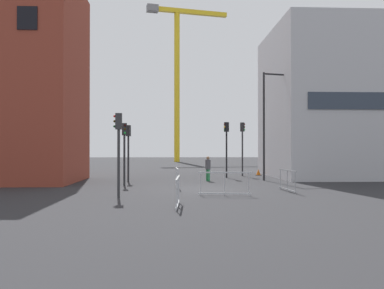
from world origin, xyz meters
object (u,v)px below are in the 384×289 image
at_px(traffic_light_median, 226,141).
at_px(traffic_light_verge, 124,143).
at_px(traffic_light_far, 119,141).
at_px(traffic_light_crosswalk, 128,144).
at_px(construction_crane, 178,64).
at_px(traffic_cone_striped, 258,172).
at_px(pedestrian_walking, 208,167).
at_px(streetlamp_tall, 268,116).
at_px(traffic_light_island, 242,140).

bearing_deg(traffic_light_median, traffic_light_verge, -137.91).
bearing_deg(traffic_light_far, traffic_light_crosswalk, 93.31).
xyz_separation_m(construction_crane, traffic_light_verge, (-3.58, -42.69, -13.48)).
xyz_separation_m(construction_crane, traffic_cone_striped, (6.04, -34.07, -15.69)).
xyz_separation_m(pedestrian_walking, traffic_cone_striped, (4.52, 5.62, -0.71)).
xyz_separation_m(traffic_light_verge, traffic_cone_striped, (9.61, 8.62, -2.21)).
relative_size(traffic_light_verge, pedestrian_walking, 2.22).
bearing_deg(traffic_cone_striped, pedestrian_walking, -128.79).
relative_size(construction_crane, streetlamp_tall, 3.47).
height_order(construction_crane, traffic_cone_striped, construction_crane).
distance_m(streetlamp_tall, traffic_light_far, 12.93).
bearing_deg(traffic_light_median, traffic_light_crosswalk, -152.08).
distance_m(construction_crane, traffic_light_verge, 44.91).
height_order(traffic_light_far, traffic_cone_striped, traffic_light_far).
xyz_separation_m(traffic_light_far, traffic_light_island, (7.76, 13.75, 0.31)).
height_order(streetlamp_tall, traffic_light_median, streetlamp_tall).
height_order(construction_crane, traffic_light_crosswalk, construction_crane).
bearing_deg(traffic_cone_striped, streetlamp_tall, -94.93).
relative_size(traffic_light_island, traffic_light_verge, 1.16).
height_order(traffic_light_far, pedestrian_walking, traffic_light_far).
height_order(traffic_light_verge, traffic_cone_striped, traffic_light_verge).
xyz_separation_m(traffic_light_crosswalk, traffic_light_island, (8.24, 5.35, 0.33)).
distance_m(traffic_light_island, pedestrian_walking, 6.04).
distance_m(traffic_light_median, traffic_cone_striped, 4.60).
bearing_deg(traffic_light_median, traffic_cone_striped, 41.32).
xyz_separation_m(traffic_light_median, pedestrian_walking, (-1.62, -3.08, -1.79)).
xyz_separation_m(traffic_light_island, pedestrian_walking, (-3.11, -4.84, -1.85)).
bearing_deg(traffic_light_crosswalk, streetlamp_tall, 5.97).
bearing_deg(traffic_light_verge, construction_crane, 85.21).
height_order(pedestrian_walking, traffic_cone_striped, pedestrian_walking).
distance_m(construction_crane, traffic_light_median, 39.05).
distance_m(traffic_light_island, traffic_light_median, 2.31).
relative_size(construction_crane, traffic_light_island, 6.05).
relative_size(streetlamp_tall, traffic_light_median, 1.78).
relative_size(traffic_light_far, pedestrian_walking, 2.26).
height_order(traffic_light_crosswalk, traffic_light_median, traffic_light_median).
xyz_separation_m(traffic_light_far, pedestrian_walking, (4.65, 8.90, -1.54)).
bearing_deg(traffic_light_median, traffic_light_island, 49.96).
bearing_deg(traffic_light_far, pedestrian_walking, 62.43).
relative_size(traffic_light_island, pedestrian_walking, 2.57).
height_order(construction_crane, streetlamp_tall, construction_crane).
xyz_separation_m(traffic_light_far, traffic_light_crosswalk, (-0.49, 8.40, -0.02)).
height_order(traffic_light_median, traffic_cone_striped, traffic_light_median).
bearing_deg(traffic_cone_striped, traffic_light_verge, -138.14).
bearing_deg(traffic_light_far, construction_crane, 86.31).
bearing_deg(traffic_light_median, construction_crane, 94.90).
distance_m(traffic_light_median, traffic_light_verge, 9.05).
height_order(construction_crane, traffic_light_verge, construction_crane).
height_order(traffic_light_crosswalk, traffic_light_verge, traffic_light_crosswalk).
xyz_separation_m(streetlamp_tall, traffic_light_island, (-0.97, 4.39, -1.56)).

